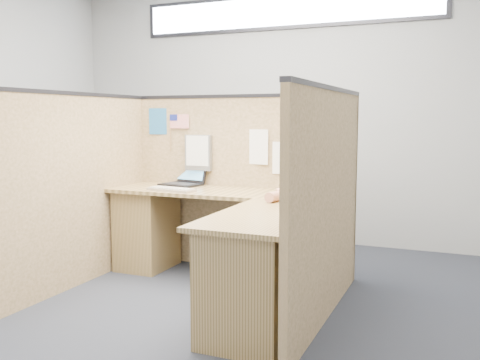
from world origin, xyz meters
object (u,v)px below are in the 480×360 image
at_px(laptop, 184,178).
at_px(l_desk, 225,243).
at_px(keyboard, 171,189).
at_px(mouse, 283,194).

bearing_deg(laptop, l_desk, -29.89).
height_order(l_desk, keyboard, keyboard).
xyz_separation_m(l_desk, mouse, (0.38, 0.26, 0.36)).
distance_m(keyboard, mouse, 0.95).
distance_m(laptop, mouse, 1.11).
distance_m(l_desk, keyboard, 0.71).
distance_m(laptop, keyboard, 0.41).
bearing_deg(mouse, keyboard, -177.00).
bearing_deg(keyboard, mouse, 10.70).
height_order(laptop, mouse, laptop).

